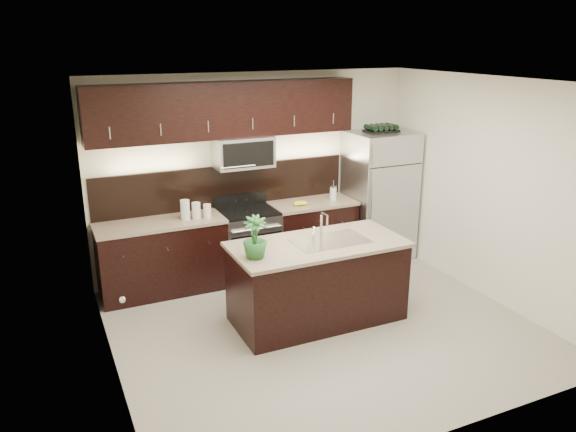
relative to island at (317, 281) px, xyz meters
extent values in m
plane|color=gray|center=(-0.02, -0.20, -0.47)|extent=(4.50, 4.50, 0.00)
cube|color=beige|center=(-0.02, 1.80, 0.88)|extent=(4.50, 0.02, 2.70)
cube|color=beige|center=(-0.02, -2.20, 0.88)|extent=(4.50, 0.02, 2.70)
cube|color=beige|center=(-2.27, -0.20, 0.88)|extent=(0.02, 4.00, 2.70)
cube|color=beige|center=(2.23, -0.20, 0.88)|extent=(0.02, 4.00, 2.70)
cube|color=white|center=(-0.02, -0.20, 2.23)|extent=(4.50, 4.00, 0.02)
cube|color=silver|center=(-2.25, -1.00, 0.54)|extent=(0.04, 0.80, 2.02)
sphere|color=silver|center=(-2.22, -0.68, 0.53)|extent=(0.06, 0.06, 0.06)
cube|color=black|center=(-2.26, 0.55, 1.18)|extent=(0.01, 0.32, 0.46)
cube|color=white|center=(-2.26, 0.55, 1.18)|extent=(0.00, 0.24, 0.36)
cube|color=black|center=(-1.44, 1.49, -0.02)|extent=(1.57, 0.62, 0.90)
cube|color=black|center=(0.69, 1.49, -0.02)|extent=(1.16, 0.62, 0.90)
cube|color=#B2B2B7|center=(-0.27, 1.49, -0.02)|extent=(0.76, 0.62, 0.90)
cube|color=black|center=(-0.27, 1.49, 0.44)|extent=(0.76, 0.60, 0.03)
cube|color=#BEA78F|center=(-1.44, 1.49, 0.45)|extent=(1.59, 0.65, 0.04)
cube|color=#BEA78F|center=(0.69, 1.49, 0.45)|extent=(1.18, 0.65, 0.04)
cube|color=black|center=(-0.48, 1.79, 0.75)|extent=(3.49, 0.02, 0.56)
cube|color=#B2B2B7|center=(-0.27, 1.60, 1.23)|extent=(0.76, 0.40, 0.40)
cube|color=black|center=(-0.48, 1.64, 1.78)|extent=(3.49, 0.33, 0.70)
cube|color=black|center=(0.00, 0.00, -0.02)|extent=(1.90, 0.90, 0.90)
cube|color=#BEA78F|center=(0.00, 0.00, 0.45)|extent=(1.96, 0.96, 0.04)
cube|color=silver|center=(0.15, 0.00, 0.47)|extent=(0.84, 0.50, 0.01)
cylinder|color=silver|center=(0.15, 0.21, 0.59)|extent=(0.03, 0.03, 0.24)
cylinder|color=silver|center=(0.15, 0.14, 0.74)|extent=(0.02, 0.14, 0.02)
cylinder|color=silver|center=(0.15, 0.07, 0.69)|extent=(0.02, 0.02, 0.10)
cube|color=#B2B2B7|center=(1.73, 1.43, 0.45)|extent=(0.89, 0.81, 1.85)
cube|color=black|center=(1.73, 1.43, 1.39)|extent=(0.46, 0.28, 0.03)
cylinder|color=black|center=(1.56, 1.43, 1.45)|extent=(0.08, 0.26, 0.08)
cylinder|color=black|center=(1.65, 1.43, 1.45)|extent=(0.08, 0.26, 0.08)
cylinder|color=black|center=(1.73, 1.43, 1.45)|extent=(0.08, 0.26, 0.08)
cylinder|color=black|center=(1.82, 1.43, 1.45)|extent=(0.08, 0.26, 0.08)
cylinder|color=black|center=(1.91, 1.43, 1.45)|extent=(0.08, 0.26, 0.08)
imported|color=#245A25|center=(-0.80, -0.12, 0.69)|extent=(0.30, 0.30, 0.45)
cylinder|color=silver|center=(-1.12, 1.44, 0.59)|extent=(0.12, 0.12, 0.25)
cylinder|color=silver|center=(-0.99, 1.41, 0.57)|extent=(0.11, 0.11, 0.21)
cylinder|color=silver|center=(-0.85, 1.38, 0.56)|extent=(0.09, 0.09, 0.18)
cylinder|color=silver|center=(0.99, 1.44, 0.56)|extent=(0.09, 0.09, 0.19)
cylinder|color=silver|center=(0.99, 1.44, 0.66)|extent=(0.10, 0.10, 0.02)
cylinder|color=silver|center=(0.99, 1.44, 0.71)|extent=(0.01, 0.01, 0.07)
ellipsoid|color=yellow|center=(0.40, 1.41, 0.50)|extent=(0.21, 0.17, 0.06)
camera|label=1|loc=(-2.75, -5.18, 2.65)|focal=35.00mm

